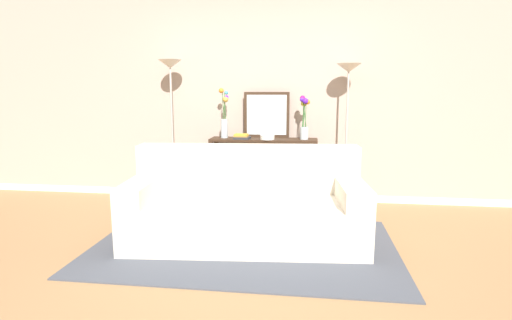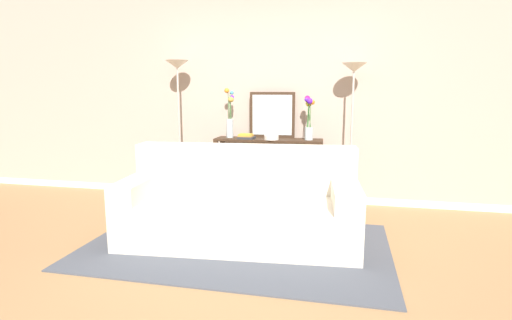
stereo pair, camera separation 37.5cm
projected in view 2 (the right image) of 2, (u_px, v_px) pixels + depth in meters
name	position (u px, v px, depth m)	size (l,w,h in m)	color
ground_plane	(227.00, 269.00, 3.26)	(16.00, 16.00, 0.02)	#9E754C
back_wall	(275.00, 82.00, 5.10)	(12.00, 0.15, 3.04)	white
area_rug	(237.00, 245.00, 3.71)	(2.73, 1.70, 0.01)	#474C56
couch	(241.00, 208.00, 3.81)	(2.23, 1.08, 0.88)	beige
console_table	(268.00, 160.00, 4.99)	(1.31, 0.32, 0.83)	#382619
floor_lamp_left	(178.00, 91.00, 5.03)	(0.28, 0.28, 1.78)	#B7B2A8
floor_lamp_right	(353.00, 96.00, 4.58)	(0.28, 0.28, 1.71)	#B7B2A8
wall_mirror	(272.00, 115.00, 5.02)	(0.57, 0.02, 0.56)	#382619
vase_tall_flowers	(230.00, 118.00, 5.02)	(0.12, 0.10, 0.61)	silver
vase_short_flowers	(309.00, 118.00, 4.78)	(0.12, 0.14, 0.52)	silver
fruit_bowl	(271.00, 137.00, 4.84)	(0.18, 0.18, 0.06)	silver
book_stack	(246.00, 136.00, 4.93)	(0.20, 0.17, 0.06)	#2D2D33
book_row_under_console	(244.00, 198.00, 5.14)	(0.45, 0.17, 0.12)	#BC3328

